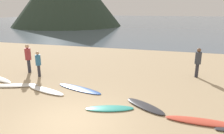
{
  "coord_description": "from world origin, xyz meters",
  "views": [
    {
      "loc": [
        3.35,
        -6.06,
        3.95
      ],
      "look_at": [
        -0.04,
        5.5,
        0.6
      ],
      "focal_mm": 33.84,
      "sensor_mm": 36.0,
      "label": 1
    }
  ],
  "objects_px": {
    "surfboard_1": "(14,85)",
    "surfboard_5": "(145,106)",
    "surfboard_6": "(202,122)",
    "person_1": "(28,56)",
    "person_0": "(198,60)",
    "surfboard_3": "(79,89)",
    "person_2": "(38,62)",
    "surfboard_4": "(110,108)",
    "surfboard_2": "(46,90)"
  },
  "relations": [
    {
      "from": "surfboard_6",
      "to": "person_1",
      "type": "bearing_deg",
      "value": 160.64
    },
    {
      "from": "surfboard_5",
      "to": "surfboard_6",
      "type": "distance_m",
      "value": 2.22
    },
    {
      "from": "surfboard_2",
      "to": "surfboard_4",
      "type": "height_order",
      "value": "surfboard_2"
    },
    {
      "from": "person_2",
      "to": "surfboard_4",
      "type": "bearing_deg",
      "value": -144.31
    },
    {
      "from": "surfboard_4",
      "to": "surfboard_6",
      "type": "distance_m",
      "value": 3.47
    },
    {
      "from": "surfboard_2",
      "to": "person_2",
      "type": "relative_size",
      "value": 1.54
    },
    {
      "from": "surfboard_3",
      "to": "surfboard_6",
      "type": "relative_size",
      "value": 1.06
    },
    {
      "from": "person_0",
      "to": "person_1",
      "type": "xyz_separation_m",
      "value": [
        -10.13,
        -1.99,
        0.04
      ]
    },
    {
      "from": "surfboard_2",
      "to": "surfboard_5",
      "type": "height_order",
      "value": "surfboard_5"
    },
    {
      "from": "surfboard_1",
      "to": "surfboard_2",
      "type": "bearing_deg",
      "value": -23.58
    },
    {
      "from": "surfboard_2",
      "to": "person_0",
      "type": "height_order",
      "value": "person_0"
    },
    {
      "from": "surfboard_1",
      "to": "surfboard_3",
      "type": "relative_size",
      "value": 0.94
    },
    {
      "from": "surfboard_1",
      "to": "surfboard_6",
      "type": "xyz_separation_m",
      "value": [
        9.1,
        -1.18,
        0.0
      ]
    },
    {
      "from": "surfboard_2",
      "to": "surfboard_4",
      "type": "bearing_deg",
      "value": 0.14
    },
    {
      "from": "surfboard_2",
      "to": "person_1",
      "type": "xyz_separation_m",
      "value": [
        -2.79,
        2.47,
        1.02
      ]
    },
    {
      "from": "surfboard_3",
      "to": "surfboard_5",
      "type": "distance_m",
      "value": 3.64
    },
    {
      "from": "surfboard_3",
      "to": "surfboard_6",
      "type": "distance_m",
      "value": 5.87
    },
    {
      "from": "surfboard_6",
      "to": "person_2",
      "type": "relative_size",
      "value": 1.66
    },
    {
      "from": "surfboard_1",
      "to": "person_1",
      "type": "bearing_deg",
      "value": 88.17
    },
    {
      "from": "surfboard_2",
      "to": "surfboard_5",
      "type": "bearing_deg",
      "value": 10.93
    },
    {
      "from": "surfboard_4",
      "to": "surfboard_5",
      "type": "relative_size",
      "value": 0.99
    },
    {
      "from": "surfboard_4",
      "to": "person_0",
      "type": "xyz_separation_m",
      "value": [
        3.74,
        5.43,
        0.99
      ]
    },
    {
      "from": "surfboard_3",
      "to": "surfboard_5",
      "type": "bearing_deg",
      "value": -0.92
    },
    {
      "from": "surfboard_2",
      "to": "person_2",
      "type": "distance_m",
      "value": 2.7
    },
    {
      "from": "surfboard_4",
      "to": "surfboard_6",
      "type": "bearing_deg",
      "value": -19.12
    },
    {
      "from": "surfboard_4",
      "to": "person_2",
      "type": "distance_m",
      "value": 6.08
    },
    {
      "from": "surfboard_3",
      "to": "surfboard_5",
      "type": "height_order",
      "value": "surfboard_5"
    },
    {
      "from": "person_0",
      "to": "surfboard_5",
      "type": "bearing_deg",
      "value": -26.69
    },
    {
      "from": "surfboard_1",
      "to": "surfboard_5",
      "type": "bearing_deg",
      "value": -23.97
    },
    {
      "from": "surfboard_6",
      "to": "surfboard_3",
      "type": "bearing_deg",
      "value": 162.97
    },
    {
      "from": "person_0",
      "to": "surfboard_3",
      "type": "bearing_deg",
      "value": -57.74
    },
    {
      "from": "surfboard_5",
      "to": "person_0",
      "type": "distance_m",
      "value": 5.47
    },
    {
      "from": "surfboard_4",
      "to": "person_0",
      "type": "distance_m",
      "value": 6.66
    },
    {
      "from": "surfboard_1",
      "to": "surfboard_4",
      "type": "height_order",
      "value": "surfboard_1"
    },
    {
      "from": "surfboard_6",
      "to": "surfboard_5",
      "type": "bearing_deg",
      "value": 162.48
    },
    {
      "from": "surfboard_2",
      "to": "surfboard_3",
      "type": "height_order",
      "value": "surfboard_2"
    },
    {
      "from": "surfboard_1",
      "to": "surfboard_2",
      "type": "distance_m",
      "value": 2.04
    },
    {
      "from": "surfboard_6",
      "to": "person_1",
      "type": "xyz_separation_m",
      "value": [
        -9.86,
        3.52,
        1.02
      ]
    },
    {
      "from": "surfboard_1",
      "to": "person_0",
      "type": "xyz_separation_m",
      "value": [
        9.37,
        4.33,
        0.99
      ]
    },
    {
      "from": "person_2",
      "to": "surfboard_6",
      "type": "bearing_deg",
      "value": -134.4
    },
    {
      "from": "surfboard_5",
      "to": "person_2",
      "type": "distance_m",
      "value": 7.08
    },
    {
      "from": "surfboard_2",
      "to": "surfboard_6",
      "type": "relative_size",
      "value": 0.93
    },
    {
      "from": "surfboard_5",
      "to": "person_0",
      "type": "height_order",
      "value": "person_0"
    },
    {
      "from": "surfboard_5",
      "to": "person_0",
      "type": "relative_size",
      "value": 1.13
    },
    {
      "from": "surfboard_3",
      "to": "person_2",
      "type": "height_order",
      "value": "person_2"
    },
    {
      "from": "surfboard_4",
      "to": "surfboard_3",
      "type": "bearing_deg",
      "value": 124.25
    },
    {
      "from": "surfboard_1",
      "to": "surfboard_5",
      "type": "height_order",
      "value": "surfboard_5"
    },
    {
      "from": "surfboard_3",
      "to": "surfboard_6",
      "type": "xyz_separation_m",
      "value": [
        5.6,
        -1.74,
        0.02
      ]
    },
    {
      "from": "person_0",
      "to": "surfboard_1",
      "type": "bearing_deg",
      "value": -65.62
    },
    {
      "from": "surfboard_5",
      "to": "person_2",
      "type": "relative_size",
      "value": 1.29
    }
  ]
}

